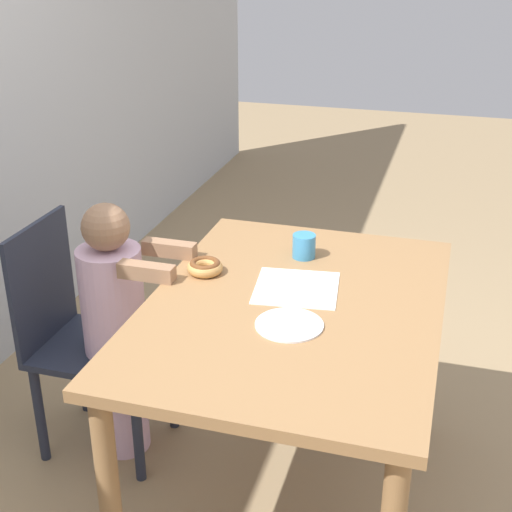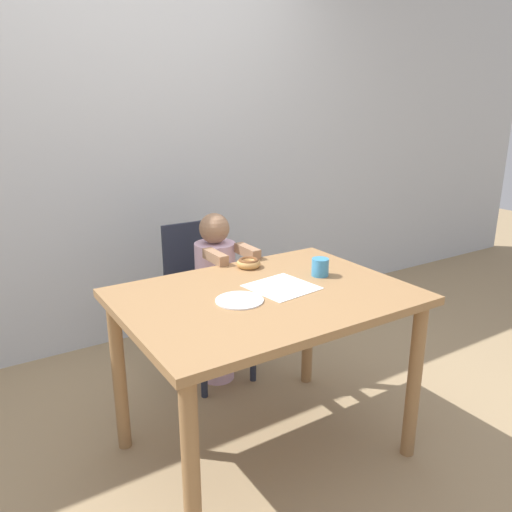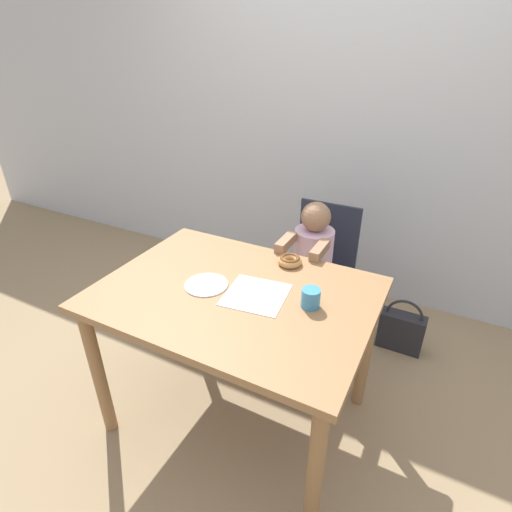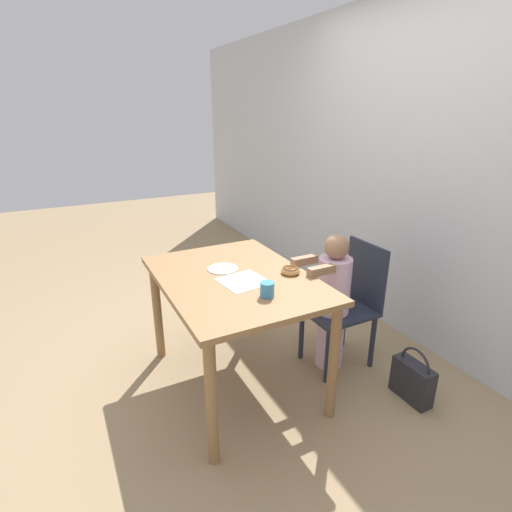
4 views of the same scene
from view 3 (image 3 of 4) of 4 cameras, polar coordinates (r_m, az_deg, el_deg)
The scene contains 10 objects.
ground_plane at distance 2.25m, azimuth -2.48°, elevation -21.48°, with size 12.00×12.00×0.00m, color #997F5B.
wall_back at distance 2.85m, azimuth 12.58°, elevation 18.42°, with size 8.00×0.05×2.50m.
dining_table at distance 1.79m, azimuth -2.93°, elevation -7.84°, with size 1.18×0.86×0.77m.
chair at distance 2.48m, azimuth 8.82°, elevation -2.94°, with size 0.38×0.45×0.87m.
child_figure at distance 2.35m, azimuth 7.84°, elevation -3.31°, with size 0.24×0.38×0.97m.
donut at distance 1.92m, azimuth 4.86°, elevation -0.61°, with size 0.12×0.12×0.04m.
napkin at distance 1.71m, azimuth -0.01°, elevation -5.55°, with size 0.28×0.28×0.00m.
handbag at distance 2.67m, azimuth 20.02°, elevation -9.92°, with size 0.27×0.10×0.36m.
cup at distance 1.63m, azimuth 7.82°, elevation -5.97°, with size 0.08×0.08×0.08m.
plate at distance 1.78m, azimuth -7.12°, elevation -4.10°, with size 0.19×0.19×0.01m.
Camera 3 is at (0.74, -1.23, 1.73)m, focal length 28.00 mm.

